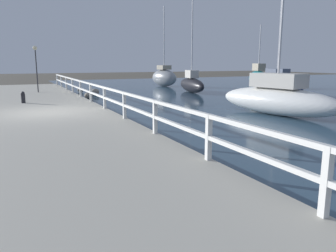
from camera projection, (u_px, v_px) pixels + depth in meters
The scene contains 13 objects.
ground_plane at pixel (49, 120), 12.83m from camera, with size 120.00×120.00×0.00m, color #4C473D.
dock_walkway at pixel (49, 116), 12.80m from camera, with size 4.66×36.00×0.32m.
railing at pixel (104, 94), 13.58m from camera, with size 0.10×32.50×0.92m.
boulder_mid_strip at pixel (95, 92), 22.78m from camera, with size 0.58×0.52×0.43m.
boulder_near_dock at pixel (80, 90), 24.82m from camera, with size 0.45×0.40×0.34m.
boulder_water_edge at pixel (89, 96), 20.33m from camera, with size 0.54×0.49×0.40m.
mooring_bollard at pixel (23, 97), 15.54m from camera, with size 0.19×0.19×0.55m.
dock_lamp at pixel (36, 58), 20.83m from camera, with size 0.26×0.26×2.94m.
sailboat_navy at pixel (277, 84), 22.73m from camera, with size 1.20×4.91×7.30m.
sailboat_white at pixel (277, 98), 13.99m from camera, with size 2.54×6.12×6.76m.
sailboat_black at pixel (192, 84), 24.65m from camera, with size 1.83×5.01×7.76m.
sailboat_gray at pixel (164, 77), 30.88m from camera, with size 1.94×3.71×7.25m.
sailboat_teal at pixel (258, 78), 29.78m from camera, with size 2.60×4.61×5.51m.
Camera 1 is at (-1.14, -13.42, 2.22)m, focal length 35.00 mm.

